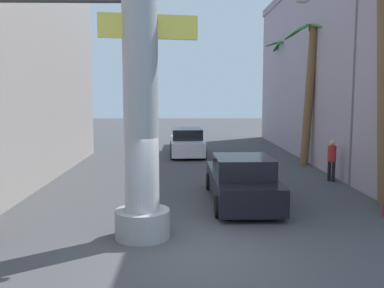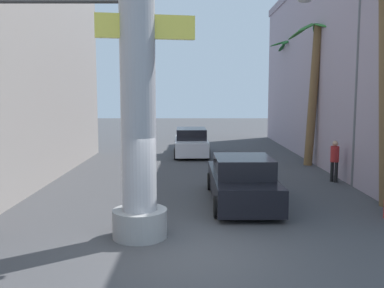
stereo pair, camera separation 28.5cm
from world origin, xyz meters
name	(u,v)px [view 1 (the left image)]	position (x,y,z in m)	size (l,w,h in m)	color
ground_plane	(189,173)	(0.00, 10.00, 0.00)	(85.84, 85.84, 0.00)	#424244
building_right	(369,64)	(9.46, 13.52, 5.07)	(6.64, 25.20, 10.12)	#9E8C99
neon_sign_pole	(141,66)	(-1.28, 1.35, 4.21)	(2.68, 1.36, 9.83)	#9E9EA3
street_lamp	(345,72)	(5.86, 7.23, 4.36)	(2.44, 0.28, 7.23)	#59595E
traffic_light_mast	(28,65)	(-4.68, 3.46, 4.38)	(5.21, 0.32, 6.23)	#333333
car_lead	(241,181)	(1.64, 4.73, 0.70)	(2.09, 5.14, 1.56)	black
car_far	(187,142)	(-0.04, 15.66, 0.74)	(2.05, 4.84, 1.56)	black
palm_tree_far_right	(285,78)	(6.53, 19.66, 4.58)	(2.70, 2.46, 7.14)	brown
palm_tree_mid_right	(309,83)	(5.97, 12.16, 4.07)	(2.60, 2.67, 7.02)	brown
pedestrian_mid_right	(332,158)	(5.76, 8.03, 0.98)	(0.47, 0.47, 1.68)	black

